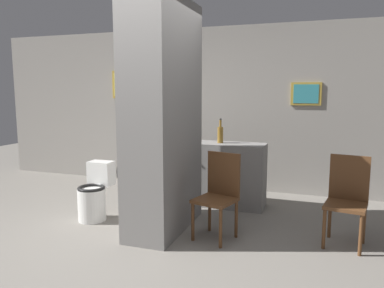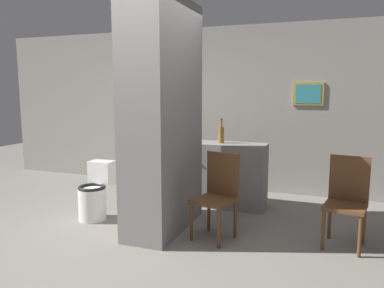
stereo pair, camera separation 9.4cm
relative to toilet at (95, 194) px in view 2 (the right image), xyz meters
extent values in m
plane|color=slate|center=(0.91, -0.62, -0.31)|extent=(14.00, 14.00, 0.00)
cube|color=gray|center=(0.91, 2.01, 0.99)|extent=(8.00, 0.06, 2.60)
cube|color=#B79338|center=(-0.69, 1.97, 1.39)|extent=(0.36, 0.02, 0.48)
cube|color=#E0CC4C|center=(-0.69, 1.96, 1.39)|extent=(0.30, 0.01, 0.39)
cube|color=#B79338|center=(2.41, 1.97, 1.24)|extent=(0.44, 0.02, 0.34)
cube|color=teal|center=(2.41, 1.96, 1.24)|extent=(0.36, 0.01, 0.28)
cube|color=gray|center=(0.96, 0.00, 0.99)|extent=(0.51, 1.23, 2.60)
cylinder|color=#593319|center=(0.69, -0.25, 1.24)|extent=(0.03, 0.40, 0.40)
cylinder|color=red|center=(0.67, -0.25, 1.24)|extent=(0.01, 0.07, 0.07)
cube|color=gray|center=(1.26, 1.07, 0.13)|extent=(1.39, 0.44, 0.88)
cylinder|color=white|center=(0.00, -0.06, -0.11)|extent=(0.34, 0.34, 0.40)
torus|color=black|center=(0.00, -0.06, 0.10)|extent=(0.33, 0.33, 0.04)
cube|color=white|center=(0.00, 0.17, 0.24)|extent=(0.31, 0.20, 0.30)
cylinder|color=brown|center=(1.39, -0.25, -0.10)|extent=(0.04, 0.04, 0.41)
cylinder|color=brown|center=(1.72, -0.34, -0.10)|extent=(0.04, 0.04, 0.41)
cylinder|color=brown|center=(1.48, 0.08, -0.10)|extent=(0.04, 0.04, 0.41)
cylinder|color=brown|center=(1.81, -0.01, -0.10)|extent=(0.04, 0.04, 0.41)
cube|color=brown|center=(1.60, -0.13, 0.13)|extent=(0.49, 0.49, 0.04)
cube|color=brown|center=(1.65, 0.04, 0.38)|extent=(0.39, 0.13, 0.48)
cylinder|color=brown|center=(2.72, -0.02, -0.10)|extent=(0.04, 0.04, 0.41)
cylinder|color=brown|center=(3.06, -0.08, -0.10)|extent=(0.04, 0.04, 0.41)
cylinder|color=brown|center=(2.78, 0.32, -0.10)|extent=(0.04, 0.04, 0.41)
cylinder|color=brown|center=(3.12, 0.26, -0.10)|extent=(0.04, 0.04, 0.41)
cube|color=brown|center=(2.92, 0.12, 0.13)|extent=(0.46, 0.46, 0.04)
cube|color=brown|center=(2.95, 0.30, 0.38)|extent=(0.40, 0.10, 0.48)
torus|color=black|center=(0.10, 1.00, 0.06)|extent=(0.73, 0.04, 0.73)
torus|color=black|center=(1.03, 1.00, 0.06)|extent=(0.73, 0.04, 0.73)
cylinder|color=#194C8C|center=(0.57, 1.00, 0.25)|extent=(0.86, 0.04, 0.04)
cylinder|color=#194C8C|center=(0.33, 1.00, 0.25)|extent=(0.03, 0.03, 0.38)
cylinder|color=#194C8C|center=(0.98, 1.00, 0.25)|extent=(0.03, 0.03, 0.35)
cube|color=black|center=(0.33, 1.00, 0.46)|extent=(0.16, 0.06, 0.04)
cylinder|color=#262626|center=(0.98, 1.00, 0.42)|extent=(0.03, 0.42, 0.03)
cylinder|color=olive|center=(1.33, 1.08, 0.69)|extent=(0.08, 0.08, 0.22)
cylinder|color=olive|center=(1.33, 1.08, 0.84)|extent=(0.03, 0.03, 0.09)
sphere|color=#333333|center=(1.33, 1.08, 0.90)|extent=(0.03, 0.03, 0.03)
camera|label=1|loc=(2.64, -3.89, 1.30)|focal=35.00mm
camera|label=2|loc=(2.73, -3.86, 1.30)|focal=35.00mm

